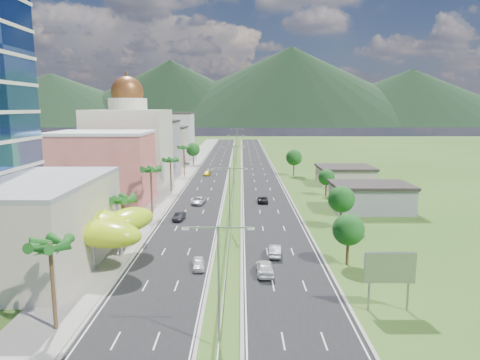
{
  "coord_description": "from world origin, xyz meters",
  "views": [
    {
      "loc": [
        1.9,
        -59.22,
        20.63
      ],
      "look_at": [
        1.69,
        20.9,
        7.0
      ],
      "focal_mm": 32.0,
      "sensor_mm": 36.0,
      "label": 1
    }
  ],
  "objects": [
    {
      "name": "streetlight_median_c",
      "position": [
        0.0,
        50.0,
        6.75
      ],
      "size": [
        6.04,
        0.25,
        11.0
      ],
      "color": "gray",
      "rests_on": "ground"
    },
    {
      "name": "streetlight_median_e",
      "position": [
        0.0,
        140.0,
        6.75
      ],
      "size": [
        6.04,
        0.25,
        11.0
      ],
      "color": "gray",
      "rests_on": "ground"
    },
    {
      "name": "palm_tree_b",
      "position": [
        -15.5,
        2.0,
        7.06
      ],
      "size": [
        3.6,
        3.6,
        8.1
      ],
      "color": "#47301C",
      "rests_on": "ground"
    },
    {
      "name": "road_left",
      "position": [
        -7.5,
        90.0,
        0.02
      ],
      "size": [
        11.0,
        260.0,
        0.04
      ],
      "primitive_type": "cube",
      "color": "black",
      "rests_on": "ground"
    },
    {
      "name": "streetlight_median_b",
      "position": [
        0.0,
        10.0,
        6.75
      ],
      "size": [
        6.04,
        0.25,
        11.0
      ],
      "color": "gray",
      "rests_on": "ground"
    },
    {
      "name": "sidewalk_left",
      "position": [
        -17.0,
        90.0,
        0.06
      ],
      "size": [
        7.0,
        260.0,
        0.12
      ],
      "primitive_type": "cube",
      "color": "gray",
      "rests_on": "ground"
    },
    {
      "name": "leafy_tree_rd",
      "position": [
        18.0,
        70.0,
        5.58
      ],
      "size": [
        4.9,
        4.9,
        8.05
      ],
      "color": "#47301C",
      "rests_on": "ground"
    },
    {
      "name": "leafy_tree_ra",
      "position": [
        16.0,
        -5.0,
        4.78
      ],
      "size": [
        4.2,
        4.2,
        6.9
      ],
      "color": "#47301C",
      "rests_on": "ground"
    },
    {
      "name": "motorcycle",
      "position": [
        -12.3,
        1.39,
        0.6
      ],
      "size": [
        0.64,
        1.78,
        1.12
      ],
      "primitive_type": "imported",
      "rotation": [
        0.0,
        0.0,
        -0.06
      ],
      "color": "black",
      "rests_on": "road_left"
    },
    {
      "name": "car_dark_left",
      "position": [
        -9.58,
        17.58,
        0.75
      ],
      "size": [
        2.0,
        4.45,
        1.42
      ],
      "primitive_type": "imported",
      "rotation": [
        0.0,
        0.0,
        -0.12
      ],
      "color": "black",
      "rests_on": "road_left"
    },
    {
      "name": "pink_shophouse",
      "position": [
        -28.0,
        32.0,
        7.5
      ],
      "size": [
        20.0,
        15.0,
        15.0
      ],
      "primitive_type": "cube",
      "color": "#C75A51",
      "rests_on": "ground"
    },
    {
      "name": "leafy_tree_lfar",
      "position": [
        -15.5,
        95.0,
        5.58
      ],
      "size": [
        4.9,
        4.9,
        8.05
      ],
      "color": "#47301C",
      "rests_on": "ground"
    },
    {
      "name": "ground",
      "position": [
        0.0,
        0.0,
        0.0
      ],
      "size": [
        500.0,
        500.0,
        0.0
      ],
      "primitive_type": "plane",
      "color": "#2D5119",
      "rests_on": "ground"
    },
    {
      "name": "car_silver_right",
      "position": [
        6.65,
        -1.71,
        0.82
      ],
      "size": [
        2.0,
        4.86,
        1.56
      ],
      "primitive_type": "imported",
      "rotation": [
        0.0,
        0.0,
        3.07
      ],
      "color": "#A1A3A9",
      "rests_on": "road_right"
    },
    {
      "name": "billboard",
      "position": [
        17.0,
        -18.0,
        4.42
      ],
      "size": [
        5.2,
        0.35,
        6.2
      ],
      "color": "gray",
      "rests_on": "ground"
    },
    {
      "name": "streetlight_median_a",
      "position": [
        0.0,
        -25.0,
        6.75
      ],
      "size": [
        6.04,
        0.25,
        11.0
      ],
      "color": "gray",
      "rests_on": "ground"
    },
    {
      "name": "midrise_white",
      "position": [
        -27.0,
        125.0,
        9.0
      ],
      "size": [
        16.0,
        15.0,
        18.0
      ],
      "primitive_type": "cube",
      "color": "silver",
      "rests_on": "ground"
    },
    {
      "name": "palm_tree_a",
      "position": [
        -15.5,
        -22.0,
        8.02
      ],
      "size": [
        3.6,
        3.6,
        9.1
      ],
      "color": "#47301C",
      "rests_on": "ground"
    },
    {
      "name": "shed_near",
      "position": [
        28.0,
        25.0,
        2.5
      ],
      "size": [
        15.0,
        10.0,
        5.0
      ],
      "primitive_type": "cube",
      "color": "gray",
      "rests_on": "ground"
    },
    {
      "name": "midrise_grey",
      "position": [
        -27.0,
        80.0,
        8.0
      ],
      "size": [
        16.0,
        15.0,
        16.0
      ],
      "primitive_type": "cube",
      "color": "gray",
      "rests_on": "ground"
    },
    {
      "name": "streetlight_median_d",
      "position": [
        0.0,
        95.0,
        6.75
      ],
      "size": [
        6.04,
        0.25,
        11.0
      ],
      "color": "gray",
      "rests_on": "ground"
    },
    {
      "name": "car_yellow_far_left",
      "position": [
        -8.54,
        70.08,
        0.73
      ],
      "size": [
        2.27,
        4.86,
        1.37
      ],
      "primitive_type": "imported",
      "rotation": [
        0.0,
        0.0,
        -0.07
      ],
      "color": "gold",
      "rests_on": "road_left"
    },
    {
      "name": "leafy_tree_rc",
      "position": [
        22.0,
        40.0,
        4.37
      ],
      "size": [
        3.85,
        3.85,
        6.33
      ],
      "color": "#47301C",
      "rests_on": "ground"
    },
    {
      "name": "car_white_near_right",
      "position": [
        4.86,
        -8.49,
        0.92
      ],
      "size": [
        2.18,
        5.2,
        1.76
      ],
      "primitive_type": "imported",
      "rotation": [
        0.0,
        0.0,
        3.16
      ],
      "color": "silver",
      "rests_on": "road_right"
    },
    {
      "name": "car_silver_mid_left",
      "position": [
        -7.25,
        30.89,
        0.77
      ],
      "size": [
        3.16,
        5.58,
        1.47
      ],
      "primitive_type": "imported",
      "rotation": [
        0.0,
        0.0,
        -0.14
      ],
      "color": "#B2B5BA",
      "rests_on": "road_left"
    },
    {
      "name": "palm_tree_e",
      "position": [
        -15.5,
        70.0,
        8.31
      ],
      "size": [
        3.6,
        3.6,
        9.4
      ],
      "color": "#47301C",
      "rests_on": "ground"
    },
    {
      "name": "lime_canopy",
      "position": [
        -20.0,
        -4.0,
        4.99
      ],
      "size": [
        18.0,
        15.0,
        7.4
      ],
      "color": "#B1DA15",
      "rests_on": "ground"
    },
    {
      "name": "car_dark_far_right",
      "position": [
        6.63,
        32.49,
        0.72
      ],
      "size": [
        2.28,
        4.88,
        1.35
      ],
      "primitive_type": "imported",
      "rotation": [
        0.0,
        0.0,
        3.13
      ],
      "color": "black",
      "rests_on": "road_right"
    },
    {
      "name": "road_right",
      "position": [
        7.5,
        90.0,
        0.02
      ],
      "size": [
        11.0,
        260.0,
        0.04
      ],
      "primitive_type": "cube",
      "color": "black",
      "rests_on": "ground"
    },
    {
      "name": "palm_tree_d",
      "position": [
        -15.5,
        45.0,
        7.54
      ],
      "size": [
        3.6,
        3.6,
        8.6
      ],
      "color": "#47301C",
      "rests_on": "ground"
    },
    {
      "name": "domed_building",
      "position": [
        -28.0,
        55.0,
        11.35
      ],
      "size": [
        20.0,
        20.0,
        28.7
      ],
      "color": "beige",
      "rests_on": "ground"
    },
    {
      "name": "leafy_tree_rb",
      "position": [
        19.0,
        12.0,
        5.18
      ],
      "size": [
        4.55,
        4.55,
        7.47
      ],
      "color": "#47301C",
      "rests_on": "ground"
    },
    {
      "name": "palm_tree_c",
      "position": [
        -15.5,
        22.0,
        8.5
      ],
      "size": [
        3.6,
        3.6,
        9.6
      ],
      "color": "#47301C",
      "rests_on": "ground"
    },
    {
      "name": "car_white_near_left",
      "position": [
        -3.62,
        -6.58,
        0.7
      ],
      "size": [
        1.97,
        4.03,
        1.32
      ],
      "primitive_type": "imported",
      "rotation": [
        0.0,
        0.0,
        0.11
      ],
      "color": "silver",
      "rests_on": "road_left"
    },
    {
      "name": "shed_far",
      "position": [
        30.0,
        55.0,
        2.2
      ],
      "size": [
        14.0,
        12.0,
        4.4
      ],
      "primitive_type": "cube",
      "color": "#B1A792",
      "rests_on": "ground"
    },
    {
      "name": "mountain_ridge",
      "position": [
        60.0,
        450.0,
        0.0
      ],
      "size": [
        860.0,
        140.0,
        90.0
      ],
      "primitive_type": null,
      "color": "black",
      "rests_on": "ground"
    },
    {
      "name": "median_guardrail",
      "position": [
        0.0,
        71.99,
        0.62
      ],
      "size": [
        0.1,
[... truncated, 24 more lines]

